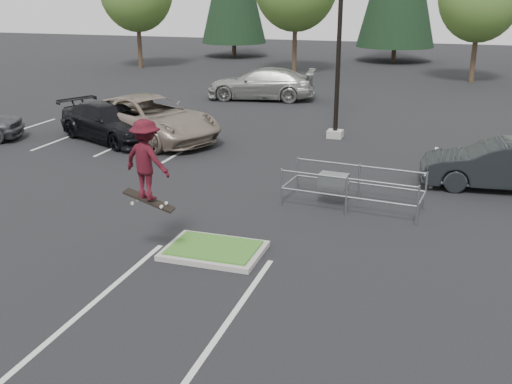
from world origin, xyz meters
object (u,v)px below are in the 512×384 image
(light_pole, at_px, (340,21))
(skateboarder, at_px, (147,160))
(car_far_silver, at_px, (262,84))
(car_l_black, at_px, (109,122))
(cart_corral, at_px, (338,182))
(car_l_tan, at_px, (149,118))
(car_r_charc, at_px, (499,165))

(light_pole, height_order, skateboarder, light_pole)
(light_pole, bearing_deg, car_far_silver, 125.93)
(skateboarder, height_order, car_l_black, skateboarder)
(light_pole, relative_size, car_far_silver, 1.74)
(car_l_black, bearing_deg, skateboarder, -119.82)
(cart_corral, height_order, car_l_tan, car_l_tan)
(skateboarder, relative_size, car_r_charc, 0.45)
(light_pole, distance_m, car_far_silver, 10.08)
(cart_corral, relative_size, car_l_black, 0.76)
(light_pole, distance_m, car_l_black, 9.84)
(car_l_tan, xyz_separation_m, car_far_silver, (1.50, 10.20, -0.02))
(car_l_tan, height_order, car_r_charc, car_l_tan)
(car_far_silver, bearing_deg, light_pole, 27.49)
(car_l_tan, bearing_deg, car_r_charc, -77.16)
(car_l_black, distance_m, car_far_silver, 11.15)
(car_far_silver, bearing_deg, cart_corral, 16.04)
(skateboarder, bearing_deg, car_l_black, -40.65)
(car_l_tan, bearing_deg, car_l_black, 133.17)
(car_l_tan, distance_m, car_l_black, 1.60)
(skateboarder, bearing_deg, car_r_charc, -120.73)
(cart_corral, distance_m, car_far_silver, 17.08)
(light_pole, height_order, car_l_tan, light_pole)
(car_l_tan, height_order, car_l_black, car_l_tan)
(cart_corral, height_order, skateboarder, skateboarder)
(car_l_black, bearing_deg, car_far_silver, 9.09)
(light_pole, xyz_separation_m, car_r_charc, (5.89, -5.00, -3.82))
(car_r_charc, bearing_deg, car_l_tan, -106.32)
(skateboarder, distance_m, car_far_silver, 20.68)
(car_l_black, relative_size, car_far_silver, 0.87)
(car_far_silver, bearing_deg, car_l_black, -24.05)
(cart_corral, xyz_separation_m, skateboarder, (-3.28, -4.74, 1.61))
(skateboarder, xyz_separation_m, car_far_silver, (-3.80, 20.28, -1.44))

